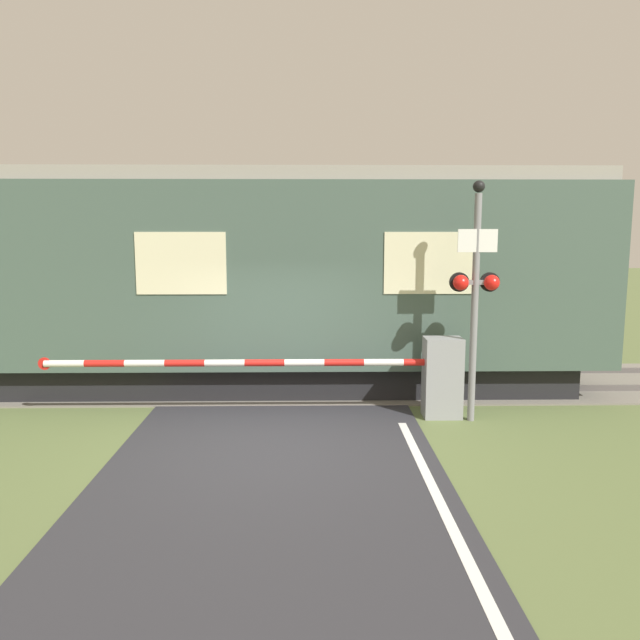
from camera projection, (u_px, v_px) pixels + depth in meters
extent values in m
plane|color=#5B6B3D|center=(276.00, 447.00, 8.66)|extent=(80.00, 80.00, 0.00)
cube|color=slate|center=(286.00, 383.00, 12.22)|extent=(36.00, 3.20, 0.03)
cube|color=#595451|center=(284.00, 389.00, 11.50)|extent=(36.00, 0.08, 0.10)
cube|color=#595451|center=(287.00, 372.00, 12.92)|extent=(36.00, 0.08, 0.10)
cube|color=black|center=(201.00, 369.00, 12.15)|extent=(13.76, 2.66, 0.60)
cube|color=#42564C|center=(198.00, 272.00, 11.88)|extent=(14.95, 3.13, 3.21)
cube|color=gray|center=(195.00, 179.00, 11.63)|extent=(14.66, 2.88, 0.24)
cube|color=beige|center=(429.00, 263.00, 10.35)|extent=(1.50, 0.02, 1.03)
cube|color=beige|center=(181.00, 263.00, 10.28)|extent=(1.50, 0.02, 1.03)
cube|color=gray|center=(442.00, 378.00, 10.00)|extent=(0.60, 0.44, 1.29)
cylinder|color=gray|center=(443.00, 362.00, 9.97)|extent=(0.16, 0.16, 0.18)
cylinder|color=red|center=(423.00, 362.00, 9.96)|extent=(0.63, 0.11, 0.11)
cylinder|color=white|center=(384.00, 362.00, 9.95)|extent=(0.63, 0.11, 0.11)
cylinder|color=red|center=(344.00, 363.00, 9.94)|extent=(0.63, 0.11, 0.11)
cylinder|color=white|center=(304.00, 363.00, 9.93)|extent=(0.63, 0.11, 0.11)
cylinder|color=red|center=(265.00, 363.00, 9.92)|extent=(0.63, 0.11, 0.11)
cylinder|color=white|center=(225.00, 363.00, 9.91)|extent=(0.63, 0.11, 0.11)
cylinder|color=red|center=(185.00, 363.00, 9.90)|extent=(0.63, 0.11, 0.11)
cylinder|color=white|center=(145.00, 363.00, 9.89)|extent=(0.63, 0.11, 0.11)
cylinder|color=red|center=(105.00, 363.00, 9.88)|extent=(0.63, 0.11, 0.11)
cylinder|color=white|center=(65.00, 364.00, 9.86)|extent=(0.63, 0.11, 0.11)
cylinder|color=red|center=(44.00, 364.00, 9.86)|extent=(0.20, 0.02, 0.20)
cylinder|color=gray|center=(474.00, 310.00, 9.64)|extent=(0.11, 0.11, 3.54)
cube|color=gray|center=(475.00, 282.00, 9.58)|extent=(0.60, 0.07, 0.07)
sphere|color=red|center=(461.00, 283.00, 9.53)|extent=(0.24, 0.24, 0.24)
sphere|color=red|center=(492.00, 283.00, 9.54)|extent=(0.24, 0.24, 0.24)
cylinder|color=black|center=(459.00, 282.00, 9.64)|extent=(0.30, 0.06, 0.30)
cylinder|color=black|center=(490.00, 282.00, 9.65)|extent=(0.30, 0.06, 0.30)
cube|color=white|center=(478.00, 241.00, 9.45)|extent=(0.60, 0.02, 0.35)
sphere|color=black|center=(479.00, 186.00, 9.37)|extent=(0.18, 0.18, 0.18)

